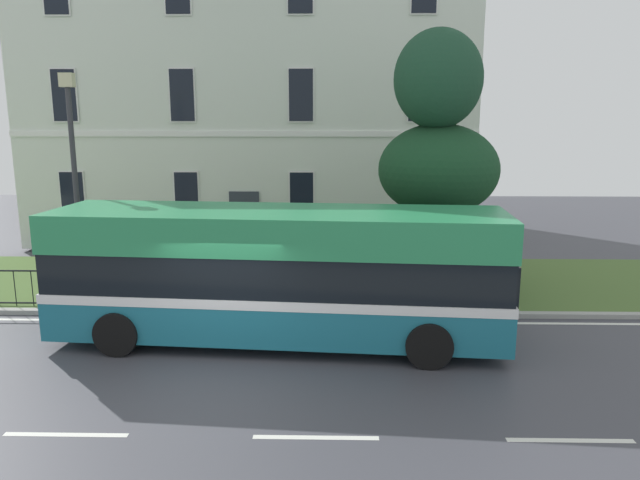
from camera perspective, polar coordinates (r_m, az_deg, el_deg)
ground_plane at (r=12.75m, az=-9.22°, el=-11.51°), size 60.00×56.00×0.18m
georgian_townhouse at (r=26.41m, az=-6.08°, el=15.49°), size 17.28×9.21×13.24m
iron_verge_railing at (r=15.74m, az=-10.80°, el=-4.59°), size 13.79×0.04×0.97m
evergreen_tree at (r=17.00m, az=11.01°, el=3.61°), size 4.15×4.15×7.61m
single_decker_bus at (r=13.25m, az=-4.01°, el=-3.20°), size 10.12×3.28×2.99m
street_lamp_post at (r=17.35m, az=-22.50°, el=6.23°), size 0.36×0.24×5.99m
litter_bin at (r=16.30m, az=-13.29°, el=-3.83°), size 0.46×0.46×1.17m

